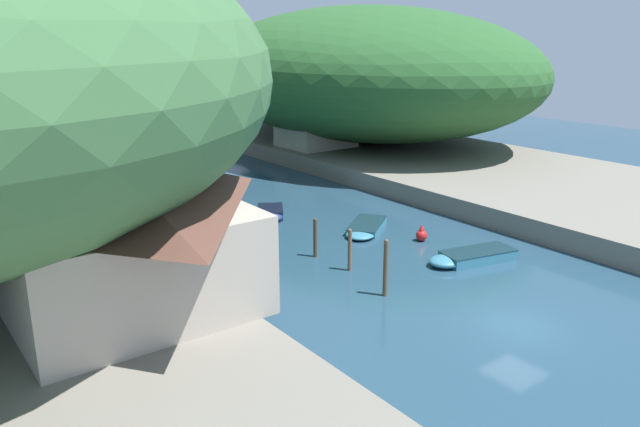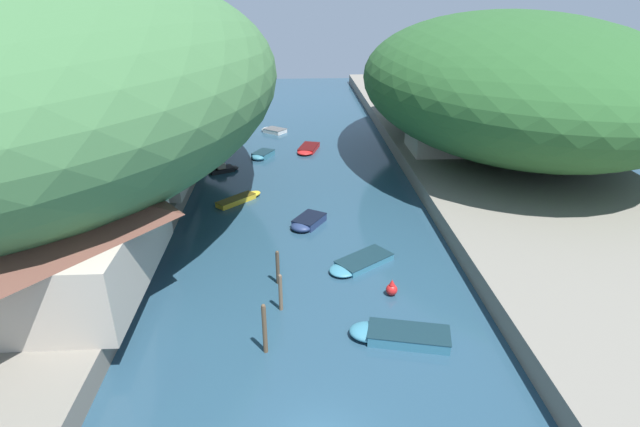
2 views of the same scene
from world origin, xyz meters
name	(u,v)px [view 2 (image 2 of 2)]	position (x,y,z in m)	size (l,w,h in m)	color
water_surface	(304,191)	(0.00, 30.00, 0.00)	(130.00, 130.00, 0.00)	#234256
left_bank	(74,189)	(-22.02, 30.00, 0.78)	(22.00, 120.00, 1.57)	slate
right_bank	(523,179)	(22.02, 30.00, 0.78)	(22.00, 120.00, 1.57)	slate
hillside_left	(31,78)	(-23.12, 28.92, 11.35)	(41.82, 58.55, 19.56)	#3D6B3D
hillside_right	(510,81)	(23.12, 39.14, 8.91)	(32.05, 44.88, 14.68)	#285628
waterfront_building	(59,232)	(-15.11, 11.84, 5.10)	(10.78, 14.28, 6.83)	#B2A899
boathouse_shed	(145,169)	(-14.30, 27.56, 3.48)	(7.99, 7.61, 3.71)	#B2A899
right_bank_cottage	(442,133)	(15.57, 37.52, 3.60)	(7.37, 6.70, 3.94)	#B2A899
boat_moored_right	(308,149)	(0.81, 42.96, 0.26)	(3.13, 4.99, 0.52)	red
boat_cabin_cruiser	(224,169)	(-8.55, 36.30, 0.32)	(3.51, 2.69, 1.01)	black
boat_mid_channel	(358,263)	(3.55, 15.38, 0.24)	(5.37, 4.69, 0.49)	teal
boat_white_cruiser	(241,199)	(-5.97, 27.90, 0.25)	(4.30, 4.28, 0.51)	gold
boat_far_upstream	(273,130)	(-3.74, 51.96, 0.27)	(3.91, 3.66, 0.56)	white
boat_small_dinghy	(396,335)	(4.72, 7.10, 0.33)	(6.02, 3.12, 0.66)	teal
boat_far_right_bank	(307,223)	(0.05, 22.17, 0.33)	(3.43, 4.00, 0.68)	navy
boat_yellow_tender	(262,155)	(-4.69, 40.77, 0.32)	(3.02, 3.71, 0.64)	teal
mooring_post_nearest	(265,328)	(-2.72, 6.45, 1.59)	(0.26, 0.26, 3.17)	brown
mooring_post_second	(280,292)	(-1.93, 10.37, 1.29)	(0.24, 0.24, 2.57)	brown
mooring_post_middle	(278,267)	(-2.17, 13.43, 1.26)	(0.25, 0.25, 2.51)	#4C3D2D
channel_buoy_near	(392,289)	(5.30, 11.62, 0.45)	(0.77, 0.77, 1.15)	red
person_on_quay	(152,209)	(-12.20, 20.82, 2.54)	(0.25, 0.40, 1.69)	#282D3D
person_by_boathouse	(112,288)	(-11.63, 9.48, 2.54)	(0.29, 0.42, 1.69)	#282D3D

